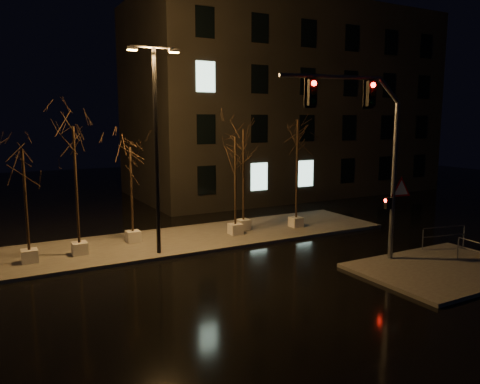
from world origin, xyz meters
TOP-DOWN VIEW (x-y plane):
  - ground at (0.00, 0.00)m, footprint 90.00×90.00m
  - median at (0.00, 6.00)m, footprint 22.00×5.00m
  - sidewalk_corner at (7.50, -3.50)m, footprint 7.00×5.00m
  - building at (14.00, 18.00)m, footprint 25.00×12.00m
  - tree_0 at (-7.28, 5.40)m, footprint 1.80×1.80m
  - tree_1 at (-5.21, 5.61)m, footprint 1.80×1.80m
  - tree_2 at (-2.50, 6.60)m, footprint 1.80×1.80m
  - tree_3 at (2.68, 5.56)m, footprint 1.80×1.80m
  - tree_4 at (3.57, 6.30)m, footprint 1.80×1.80m
  - tree_5 at (6.46, 5.40)m, footprint 1.80×1.80m
  - traffic_signal_mast at (5.30, -1.31)m, footprint 6.23×1.13m
  - streetlight_main at (-2.01, 4.15)m, footprint 2.26×0.44m
  - guard_rail_a at (10.00, -1.50)m, footprint 2.31×0.54m
  - guard_rail_b at (8.92, -3.98)m, footprint 0.27×2.04m

SIDE VIEW (x-z plane):
  - ground at x=0.00m, z-range 0.00..0.00m
  - median at x=0.00m, z-range 0.00..0.15m
  - sidewalk_corner at x=7.50m, z-range 0.00..0.15m
  - guard_rail_b at x=8.92m, z-range 0.29..1.26m
  - guard_rail_a at x=10.00m, z-range 0.31..1.32m
  - tree_2 at x=-2.50m, z-range 1.39..6.17m
  - tree_0 at x=-7.28m, z-range 1.42..6.32m
  - tree_3 at x=2.68m, z-range 1.50..6.72m
  - tree_4 at x=3.57m, z-range 1.60..7.22m
  - tree_1 at x=-5.21m, z-range 1.66..7.50m
  - tree_5 at x=6.46m, z-range 1.73..7.86m
  - traffic_signal_mast at x=5.30m, z-range 1.36..9.05m
  - streetlight_main at x=-2.01m, z-range 0.85..9.90m
  - building at x=14.00m, z-range 0.00..15.00m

